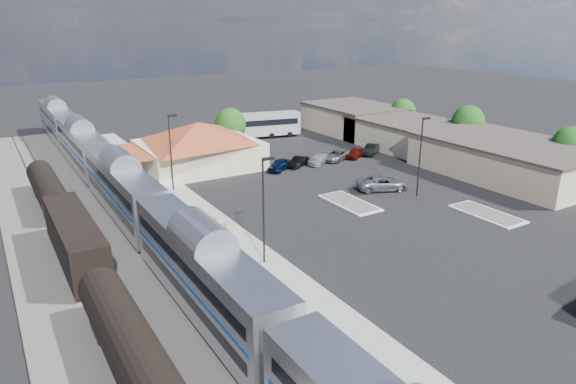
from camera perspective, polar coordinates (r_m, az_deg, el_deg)
ground at (r=52.51m, az=4.75°, el=-2.69°), size 280.00×280.00×0.00m
railbed at (r=51.69m, az=-20.14°, el=-4.10°), size 16.00×100.00×0.12m
platform at (r=52.07m, az=-10.00°, el=-3.00°), size 5.50×92.00×0.18m
passenger_train at (r=53.57m, az=-17.90°, el=0.14°), size 3.00×104.00×5.55m
freight_cars at (r=45.17m, az=-22.55°, el=-5.12°), size 2.80×46.00×4.00m
station_depot at (r=69.81m, az=-9.94°, el=5.16°), size 18.35×12.24×6.20m
buildings_east at (r=80.10m, az=15.18°, el=5.88°), size 14.40×51.40×4.80m
traffic_island_south at (r=56.25m, az=6.87°, el=-1.18°), size 3.30×7.50×0.21m
traffic_island_north at (r=56.53m, az=21.24°, el=-2.26°), size 3.30×7.50×0.21m
lamp_plat_s at (r=40.40m, az=-2.64°, el=-1.18°), size 1.08×0.25×9.00m
lamp_plat_n at (r=59.90m, az=-12.85°, el=4.93°), size 1.08×0.25×9.00m
lamp_lot at (r=58.58m, az=14.57°, el=4.50°), size 1.08×0.25×9.00m
tree_east_a at (r=73.86m, az=28.81°, el=4.47°), size 4.56×4.56×6.42m
tree_east_b at (r=82.68m, az=19.36°, el=7.24°), size 4.94×4.94×6.96m
tree_east_c at (r=92.12m, az=12.63°, el=8.61°), size 4.41×4.41×6.21m
tree_depot at (r=77.91m, az=-6.43°, el=7.38°), size 4.71×4.71×6.63m
suv at (r=61.12m, az=10.50°, el=1.00°), size 6.77×4.90×1.71m
coach_bus at (r=87.26m, az=-2.94°, el=7.58°), size 13.28×5.39×4.16m
person_a at (r=46.95m, az=-6.92°, el=-4.11°), size 0.49×0.65×1.62m
person_b at (r=47.63m, az=-8.06°, el=-3.71°), size 0.85×1.00×1.79m
parked_car_a at (r=68.07m, az=-0.99°, el=3.04°), size 4.68×3.98×1.51m
parked_car_b at (r=69.95m, az=1.16°, el=3.40°), size 4.30×3.34×1.36m
parked_car_c at (r=71.42m, az=3.46°, el=3.67°), size 4.88×3.99×1.33m
parked_car_d at (r=73.46m, az=5.39°, el=4.08°), size 5.58×4.40×1.41m
parked_car_e at (r=75.14m, az=7.49°, el=4.32°), size 4.38×3.48×1.40m
parked_car_f at (r=77.34m, az=9.22°, el=4.69°), size 4.68×3.87×1.51m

